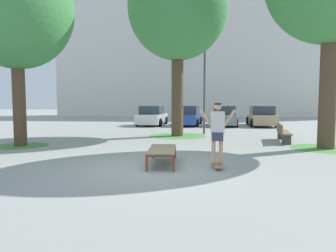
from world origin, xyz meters
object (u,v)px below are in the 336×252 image
at_px(tree_mid_back, 178,8).
at_px(car_grey, 224,117).
at_px(tree_near_left, 16,10).
at_px(car_white, 152,116).
at_px(skateboard, 217,165).
at_px(park_bench, 283,132).
at_px(car_blue, 188,116).
at_px(skater, 217,129).
at_px(car_tan, 262,117).
at_px(skate_box, 162,150).
at_px(light_post, 205,66).

height_order(tree_mid_back, car_grey, tree_mid_back).
xyz_separation_m(tree_near_left, car_white, (3.58, 11.64, -4.78)).
xyz_separation_m(skateboard, park_bench, (3.23, 5.97, 0.37)).
bearing_deg(car_white, car_blue, 2.77).
distance_m(skater, car_white, 15.65).
bearing_deg(skater, car_tan, 75.18).
height_order(skate_box, skater, skater).
xyz_separation_m(car_white, park_bench, (7.50, -9.08, -0.24)).
xyz_separation_m(skate_box, car_grey, (2.80, 14.81, 0.28)).
bearing_deg(tree_near_left, skateboard, -23.49).
xyz_separation_m(tree_mid_back, park_bench, (4.96, -1.82, -6.18)).
relative_size(skate_box, skateboard, 2.39).
bearing_deg(skater, car_blue, 95.69).
distance_m(skate_box, light_post, 9.41).
bearing_deg(car_grey, tree_mid_back, -112.01).
bearing_deg(car_blue, car_white, -177.23).
bearing_deg(tree_mid_back, car_white, 109.34).
xyz_separation_m(car_blue, car_grey, (2.76, -0.04, 0.00)).
relative_size(tree_near_left, car_white, 1.84).
bearing_deg(car_tan, skateboard, -104.81).
bearing_deg(light_post, skate_box, -98.22).
height_order(tree_near_left, tree_mid_back, tree_mid_back).
distance_m(skateboard, car_white, 15.66).
distance_m(skater, tree_mid_back, 9.72).
bearing_deg(skateboard, tree_mid_back, 102.47).
relative_size(skateboard, car_tan, 0.19).
bearing_deg(park_bench, skateboard, -118.42).
bearing_deg(tree_near_left, skater, -23.48).
relative_size(car_white, light_post, 0.73).
xyz_separation_m(skate_box, car_white, (-2.71, 14.72, 0.28)).
height_order(skater, light_post, light_post).
bearing_deg(car_white, car_grey, 0.99).
xyz_separation_m(tree_mid_back, light_post, (1.42, 1.22, -2.80)).
bearing_deg(car_white, light_post, -56.65).
height_order(tree_near_left, park_bench, tree_near_left).
bearing_deg(tree_near_left, skate_box, -26.05).
height_order(skate_box, tree_near_left, tree_near_left).
distance_m(car_white, car_grey, 5.52).
height_order(skater, tree_mid_back, tree_mid_back).
distance_m(car_white, car_tan, 8.28).
bearing_deg(light_post, park_bench, -40.75).
height_order(car_grey, light_post, light_post).
distance_m(skate_box, car_grey, 15.08).
bearing_deg(car_tan, skater, -104.82).
xyz_separation_m(tree_mid_back, car_grey, (2.97, 7.35, -5.93)).
bearing_deg(tree_near_left, tree_mid_back, 35.56).
height_order(skateboard, car_blue, car_blue).
distance_m(skateboard, car_grey, 15.21).
relative_size(park_bench, light_post, 0.42).
distance_m(skater, car_grey, 15.20).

